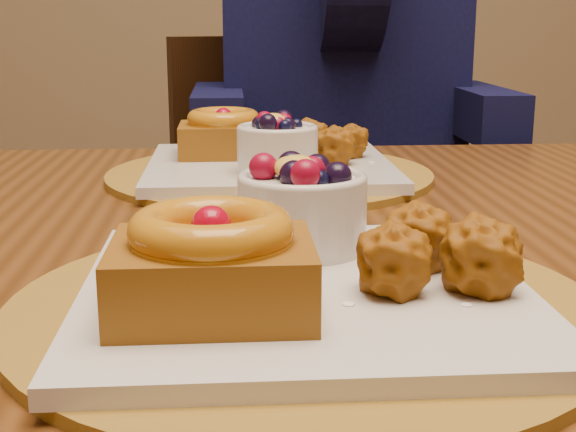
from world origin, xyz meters
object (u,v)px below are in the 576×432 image
object	(u,v)px
place_setting_far	(268,159)
diner	(342,33)
dining_table	(282,306)
place_setting_near	(299,270)
chair_far	(304,251)

from	to	relation	value
place_setting_far	diner	xyz separation A→B (m)	(0.16, 0.54, 0.13)
dining_table	diner	world-z (taller)	diner
place_setting_near	place_setting_far	size ratio (longest dim) A/B	1.00
place_setting_near	place_setting_far	distance (m)	0.43
place_setting_near	diner	bearing A→B (deg)	80.62
dining_table	place_setting_far	size ratio (longest dim) A/B	4.21
place_setting_near	place_setting_far	bearing A→B (deg)	89.92
diner	place_setting_far	bearing A→B (deg)	-85.98
chair_far	diner	distance (m)	0.41
place_setting_near	place_setting_far	xyz separation A→B (m)	(0.00, 0.43, -0.00)
place_setting_far	diner	distance (m)	0.57
dining_table	place_setting_far	distance (m)	0.24
dining_table	place_setting_near	distance (m)	0.24
place_setting_far	place_setting_near	bearing A→B (deg)	-90.08
dining_table	place_setting_far	world-z (taller)	place_setting_far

